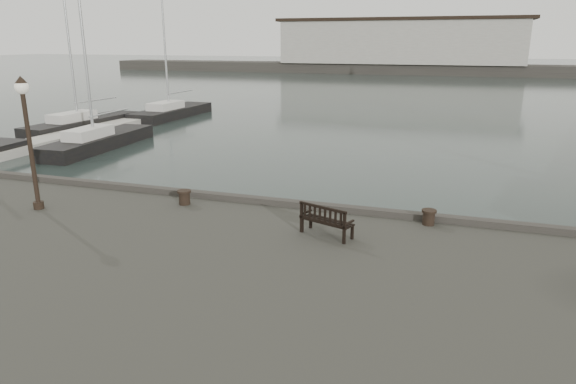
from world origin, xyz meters
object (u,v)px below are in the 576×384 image
Objects in this scene: bollard_left at (184,197)px; lamp_post at (27,126)px; bollard_right at (429,217)px; yacht_d at (172,115)px; yacht_c at (99,144)px; yacht_b at (84,126)px; bench at (326,226)px.

bollard_left is 0.11× the size of lamp_post.
yacht_d reaches higher than bollard_right.
bollard_right is 0.03× the size of yacht_c.
bollard_right is at bearing 11.27° from lamp_post.
yacht_d is at bearing 73.22° from yacht_b.
lamp_post reaches higher than bollard_left.
lamp_post is 0.31× the size of yacht_c.
bench is at bearing -40.52° from yacht_c.
yacht_b is at bearing 145.63° from bollard_right.
yacht_c is (-9.09, 14.23, -3.75)m from lamp_post.
yacht_b is at bearing 133.23° from yacht_c.
yacht_d reaches higher than lamp_post.
yacht_c is at bearing -40.98° from yacht_b.
yacht_b is 8.23m from yacht_d.
lamp_post is (-3.83, -1.70, 2.21)m from bollard_left.
lamp_post is 0.29× the size of yacht_b.
lamp_post is 0.32× the size of yacht_d.
yacht_d is (2.81, 7.74, -0.02)m from yacht_b.
bollard_right is 11.30m from lamp_post.
bollard_left is 18.06m from yacht_c.
yacht_c reaches higher than bollard_right.
lamp_post is (-8.49, -0.52, 2.18)m from bench.
yacht_b reaches higher than lamp_post.
bench is 3.37× the size of bollard_left.
yacht_b is (-14.61, 19.59, -3.74)m from lamp_post.
yacht_c reaches higher than bollard_left.
yacht_c is (5.51, -5.36, -0.00)m from yacht_b.
lamp_post is at bearing -59.99° from yacht_c.
bollard_left is 0.03× the size of yacht_b.
bench is at bearing -36.34° from yacht_b.
bench is 4.80m from bollard_left.
bench reaches higher than bollard_right.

